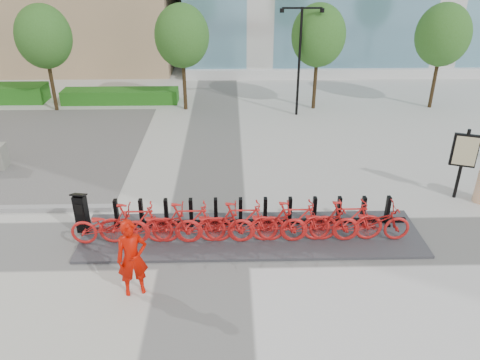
{
  "coord_description": "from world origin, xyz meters",
  "views": [
    {
      "loc": [
        0.7,
        -10.9,
        7.44
      ],
      "look_at": [
        1.0,
        1.5,
        1.2
      ],
      "focal_mm": 35.0,
      "sensor_mm": 36.0,
      "label": 1
    }
  ],
  "objects_px": {
    "kiosk": "(81,213)",
    "map_sign": "(464,153)",
    "worker_red": "(132,258)",
    "bike_0": "(109,226)"
  },
  "relations": [
    {
      "from": "bike_0",
      "to": "worker_red",
      "type": "height_order",
      "value": "worker_red"
    },
    {
      "from": "worker_red",
      "to": "map_sign",
      "type": "relative_size",
      "value": 0.82
    },
    {
      "from": "worker_red",
      "to": "map_sign",
      "type": "height_order",
      "value": "map_sign"
    },
    {
      "from": "bike_0",
      "to": "map_sign",
      "type": "xyz_separation_m",
      "value": [
        10.7,
        2.5,
        0.94
      ]
    },
    {
      "from": "kiosk",
      "to": "map_sign",
      "type": "distance_m",
      "value": 11.79
    },
    {
      "from": "kiosk",
      "to": "map_sign",
      "type": "relative_size",
      "value": 0.53
    },
    {
      "from": "kiosk",
      "to": "map_sign",
      "type": "xyz_separation_m",
      "value": [
        11.6,
        1.88,
        0.89
      ]
    },
    {
      "from": "kiosk",
      "to": "bike_0",
      "type": "bearing_deg",
      "value": -26.52
    },
    {
      "from": "worker_red",
      "to": "kiosk",
      "type": "bearing_deg",
      "value": 109.67
    },
    {
      "from": "worker_red",
      "to": "map_sign",
      "type": "bearing_deg",
      "value": 7.89
    }
  ]
}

